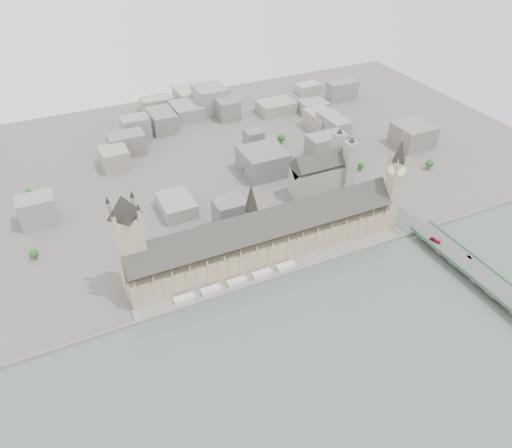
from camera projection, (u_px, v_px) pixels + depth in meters
name	position (u px, v px, depth m)	size (l,w,h in m)	color
ground	(273.00, 268.00, 471.21)	(900.00, 900.00, 0.00)	#595651
river_thames	(378.00, 408.00, 350.88)	(600.00, 600.00, 0.00)	#475448
embankment_wall	(280.00, 276.00, 459.39)	(600.00, 1.50, 3.00)	slate
river_terrace	(276.00, 272.00, 465.15)	(270.00, 15.00, 2.00)	slate
terrace_tents	(237.00, 282.00, 449.95)	(118.00, 7.00, 4.00)	silver
palace_of_westminster	(264.00, 237.00, 472.16)	(265.00, 40.73, 55.44)	tan
elizabeth_tower	(395.00, 179.00, 490.31)	(17.00, 17.00, 107.50)	tan
victoria_tower	(129.00, 241.00, 415.48)	(30.00, 30.00, 100.00)	tan
central_tower	(251.00, 206.00, 452.50)	(13.00, 13.00, 48.00)	#86755C
westminster_bridge	(472.00, 271.00, 460.24)	(25.00, 325.00, 10.25)	#474749
bridge_parapets	(512.00, 297.00, 424.42)	(25.00, 235.00, 1.15)	#356041
westminster_abbey	(323.00, 173.00, 563.93)	(68.00, 36.00, 64.00)	gray
city_skyline_inland	(187.00, 142.00, 638.66)	(720.00, 360.00, 38.00)	gray
park_trees	(237.00, 230.00, 507.09)	(110.00, 30.00, 15.00)	#1A4B1C
red_bus_north	(435.00, 240.00, 486.12)	(2.49, 10.63, 2.96)	#B2142E
car_silver	(469.00, 257.00, 466.97)	(1.63, 4.66, 1.54)	gray
car_approach	(380.00, 187.00, 566.25)	(1.94, 4.77, 1.39)	gray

